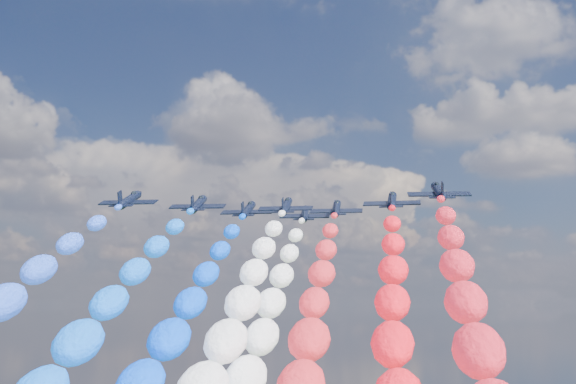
# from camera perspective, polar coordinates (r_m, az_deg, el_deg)

# --- Properties ---
(jet_0) EXTENTS (9.83, 13.32, 7.23)m
(jet_0) POSITION_cam_1_polar(r_m,az_deg,el_deg) (133.10, -11.76, -0.58)
(jet_0) COLOR black
(jet_1) EXTENTS (10.28, 13.65, 7.23)m
(jet_1) POSITION_cam_1_polar(r_m,az_deg,el_deg) (136.57, -6.72, -0.90)
(jet_1) COLOR black
(jet_2) EXTENTS (9.91, 13.38, 7.23)m
(jet_2) POSITION_cam_1_polar(r_m,az_deg,el_deg) (143.89, -3.02, -1.33)
(jet_2) COLOR black
(jet_3) EXTENTS (10.00, 13.45, 7.23)m
(jet_3) POSITION_cam_1_polar(r_m,az_deg,el_deg) (138.47, -0.16, -1.06)
(jet_3) COLOR black
(jet_4) EXTENTS (10.55, 13.84, 7.23)m
(jet_4) POSITION_cam_1_polar(r_m,az_deg,el_deg) (150.19, 1.26, -1.64)
(jet_4) COLOR black
(jet_5) EXTENTS (10.00, 13.44, 7.23)m
(jet_5) POSITION_cam_1_polar(r_m,az_deg,el_deg) (142.30, 3.62, -1.25)
(jet_5) COLOR black
(jet_6) EXTENTS (10.27, 13.64, 7.23)m
(jet_6) POSITION_cam_1_polar(r_m,az_deg,el_deg) (132.59, 7.77, -0.65)
(jet_6) COLOR black
(jet_7) EXTENTS (10.55, 13.84, 7.23)m
(jet_7) POSITION_cam_1_polar(r_m,az_deg,el_deg) (123.02, 11.18, 0.04)
(jet_7) COLOR black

